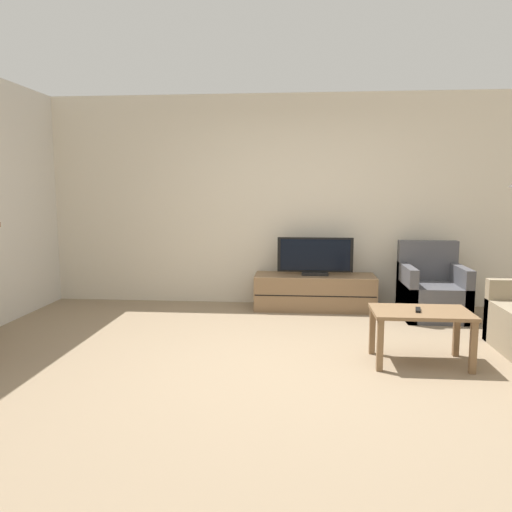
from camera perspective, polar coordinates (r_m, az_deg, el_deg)
name	(u,v)px	position (r m, az deg, el deg)	size (l,w,h in m)	color
ground_plane	(290,367)	(4.34, 3.86, -12.49)	(24.00, 24.00, 0.00)	#89755B
wall_back	(294,201)	(6.51, 4.38, 6.33)	(12.00, 0.06, 2.70)	beige
tv_stand	(315,292)	(6.32, 6.71, -4.10)	(1.49, 0.51, 0.43)	brown
tv	(315,258)	(6.24, 6.77, -0.21)	(0.94, 0.18, 0.47)	black
armchair	(432,293)	(6.24, 19.45, -3.98)	(0.70, 0.76, 0.88)	#4C4C51
coffee_table	(421,319)	(4.53, 18.31, -6.84)	(0.82, 0.52, 0.47)	brown
remote	(418,310)	(4.48, 18.03, -5.87)	(0.07, 0.16, 0.02)	black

